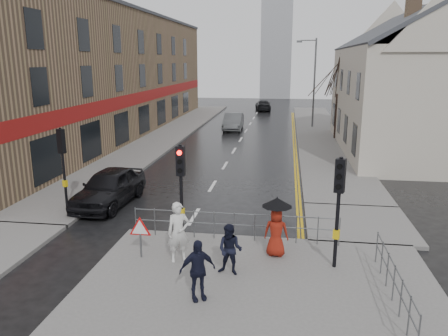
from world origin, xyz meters
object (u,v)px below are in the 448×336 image
(pedestrian_a, at_px, (179,232))
(pedestrian_d, at_px, (197,270))
(car_mid, at_px, (233,122))
(pedestrian_b, at_px, (230,250))
(car_parked, at_px, (109,187))
(pedestrian_with_umbrella, at_px, (276,223))

(pedestrian_a, xyz_separation_m, pedestrian_d, (1.02, -2.12, -0.12))
(pedestrian_d, height_order, car_mid, pedestrian_d)
(pedestrian_d, bearing_deg, car_mid, 66.68)
(pedestrian_b, bearing_deg, car_parked, 146.48)
(pedestrian_a, xyz_separation_m, car_parked, (-4.45, 5.27, -0.29))
(pedestrian_a, relative_size, car_parked, 0.40)
(pedestrian_with_umbrella, height_order, car_parked, pedestrian_with_umbrella)
(pedestrian_b, xyz_separation_m, car_mid, (-3.34, 27.77, -0.14))
(pedestrian_a, xyz_separation_m, pedestrian_b, (1.68, -0.63, -0.19))
(pedestrian_a, height_order, pedestrian_b, pedestrian_a)
(pedestrian_b, xyz_separation_m, pedestrian_with_umbrella, (1.28, 1.45, 0.33))
(car_parked, height_order, car_mid, car_parked)
(pedestrian_a, distance_m, pedestrian_d, 2.36)
(pedestrian_a, relative_size, pedestrian_with_umbrella, 0.98)
(pedestrian_b, distance_m, pedestrian_with_umbrella, 1.96)
(pedestrian_with_umbrella, relative_size, pedestrian_d, 1.17)
(pedestrian_b, bearing_deg, pedestrian_with_umbrella, 58.85)
(pedestrian_with_umbrella, xyz_separation_m, car_parked, (-7.42, 4.45, -0.43))
(pedestrian_a, distance_m, pedestrian_with_umbrella, 3.08)
(pedestrian_a, relative_size, pedestrian_d, 1.15)
(pedestrian_b, height_order, pedestrian_d, pedestrian_d)
(pedestrian_a, distance_m, car_mid, 27.19)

